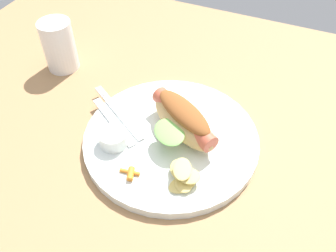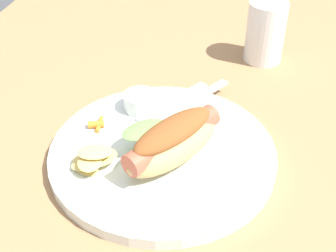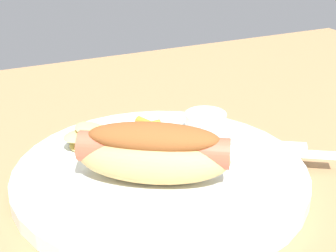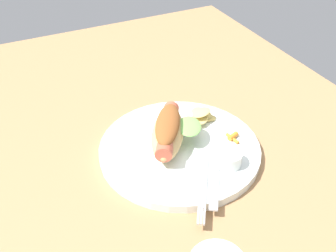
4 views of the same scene
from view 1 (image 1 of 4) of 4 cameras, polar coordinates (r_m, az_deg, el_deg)
The scene contains 9 objects.
ground_plane at distance 61.49cm, azimuth 2.36°, elevation -2.46°, with size 120.00×90.00×1.80cm, color #9E754C.
plate at distance 59.52cm, azimuth 0.49°, elevation -2.10°, with size 29.24×29.24×1.60cm, color white.
hot_dog at distance 57.45cm, azimuth 1.97°, elevation 1.13°, with size 15.24×13.53×5.76cm.
sauce_ramekin at distance 57.57cm, azimuth -8.82°, elevation -1.96°, with size 4.66×4.66×2.48cm, color white.
fork at distance 63.01cm, azimuth -7.91°, elevation 2.10°, with size 14.23×9.58×0.40cm.
knife at distance 61.70cm, azimuth -8.80°, elevation 0.75°, with size 13.41×1.40×0.36cm, color silver.
chips_pile at distance 52.40cm, azimuth 2.52°, elevation -8.07°, with size 6.23×6.96×2.54cm.
carrot_garnish at distance 53.85cm, azimuth -6.09°, elevation -7.58°, with size 3.21×2.36×1.00cm.
drinking_cup at distance 75.98cm, azimuth -17.18°, elevation 12.29°, with size 6.44×6.44×10.36cm, color white.
Camera 1 is at (-13.92, 38.07, 45.34)cm, focal length 37.74 mm.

